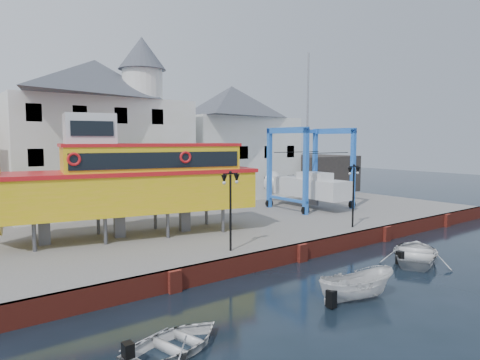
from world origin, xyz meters
TOP-DOWN VIEW (x-y plane):
  - ground at (0.00, 0.00)m, footprint 140.00×140.00m
  - hardstanding at (0.00, 11.00)m, footprint 44.00×22.00m
  - quay_wall at (-0.00, 0.10)m, footprint 44.00×0.47m
  - building_white_main at (-4.87, 18.39)m, footprint 14.00×8.30m
  - building_white_right at (9.00, 19.00)m, footprint 12.00×8.00m
  - shed_dark at (19.00, 17.00)m, footprint 8.00×7.00m
  - lamp_post_left at (-4.00, 1.20)m, footprint 1.12×0.32m
  - lamp_post_right at (6.00, 1.20)m, footprint 1.12×0.32m
  - tour_boat at (-7.43, 7.69)m, footprint 17.09×7.10m
  - travel_lift at (9.76, 9.38)m, footprint 6.26×8.71m
  - motorboat_a at (-2.23, -5.50)m, footprint 3.91×2.30m
  - motorboat_b at (5.44, -3.70)m, footprint 6.26×5.69m
  - motorboat_d at (-10.53, -4.82)m, footprint 4.21×3.42m

SIDE VIEW (x-z plane):
  - ground at x=0.00m, z-range 0.00..0.00m
  - motorboat_a at x=-2.23m, z-range -0.71..0.71m
  - motorboat_b at x=5.44m, z-range -0.53..0.53m
  - motorboat_d at x=-10.53m, z-range -0.38..0.38m
  - hardstanding at x=0.00m, z-range 0.00..1.00m
  - quay_wall at x=0.00m, z-range 0.00..1.00m
  - shed_dark at x=19.00m, z-range 1.00..5.00m
  - travel_lift at x=9.76m, z-range -3.34..9.70m
  - lamp_post_left at x=-4.00m, z-range 2.07..6.27m
  - lamp_post_right at x=6.00m, z-range 2.07..6.27m
  - tour_boat at x=-7.43m, z-range 0.79..8.04m
  - building_white_right at x=9.00m, z-range 1.00..12.20m
  - building_white_main at x=-4.87m, z-range 0.34..14.34m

